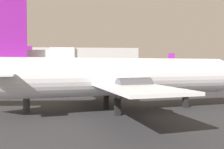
{
  "coord_description": "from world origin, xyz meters",
  "views": [
    {
      "loc": [
        2.22,
        -9.75,
        4.82
      ],
      "look_at": [
        6.13,
        33.33,
        3.22
      ],
      "focal_mm": 38.98,
      "sensor_mm": 36.0,
      "label": 1
    }
  ],
  "objects": [
    {
      "name": "airplane_far_left",
      "position": [
        -5.28,
        58.76,
        3.05
      ],
      "size": [
        27.93,
        22.45,
        10.14
      ],
      "rotation": [
        0.0,
        0.0,
        0.08
      ],
      "color": "silver",
      "rests_on": "ground_plane"
    },
    {
      "name": "terminal_building",
      "position": [
        -12.93,
        135.76,
        7.35
      ],
      "size": [
        84.77,
        20.55,
        14.69
      ],
      "primitive_type": "cube",
      "color": "#B7B7B2",
      "rests_on": "ground_plane"
    },
    {
      "name": "airplane_far_right",
      "position": [
        43.28,
        81.54,
        3.14
      ],
      "size": [
        25.53,
        22.17,
        9.76
      ],
      "rotation": [
        0.0,
        0.0,
        -0.31
      ],
      "color": "white",
      "rests_on": "ground_plane"
    },
    {
      "name": "airplane_at_gate",
      "position": [
        5.37,
        15.49,
        3.64
      ],
      "size": [
        32.71,
        23.75,
        10.85
      ],
      "rotation": [
        0.0,
        0.0,
        0.21
      ],
      "color": "white",
      "rests_on": "ground_plane"
    }
  ]
}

